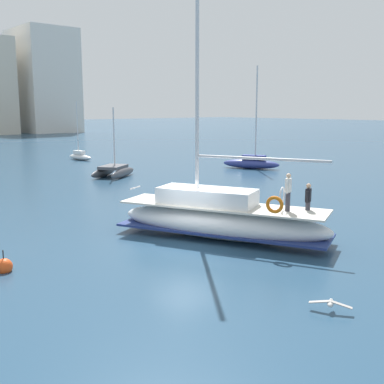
% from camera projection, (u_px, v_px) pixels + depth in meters
% --- Properties ---
extents(ground_plane, '(400.00, 400.00, 0.00)m').
position_uv_depth(ground_plane, '(184.00, 243.00, 20.16)').
color(ground_plane, navy).
extents(main_sailboat, '(6.15, 9.73, 11.73)m').
position_uv_depth(main_sailboat, '(220.00, 218.00, 20.84)').
color(main_sailboat, silver).
rests_on(main_sailboat, ground).
extents(moored_catamaran, '(1.34, 3.91, 6.43)m').
position_uv_depth(moored_catamaran, '(80.00, 156.00, 52.34)').
color(moored_catamaran, white).
rests_on(moored_catamaran, ground).
extents(moored_cutter_left, '(5.00, 4.37, 5.72)m').
position_uv_depth(moored_cutter_left, '(113.00, 171.00, 39.46)').
color(moored_cutter_left, '#4C4C51').
rests_on(moored_cutter_left, ground).
extents(moored_cutter_right, '(3.58, 5.47, 9.48)m').
position_uv_depth(moored_cutter_right, '(251.00, 162.00, 44.83)').
color(moored_cutter_right, navy).
rests_on(moored_cutter_right, ground).
extents(seagull, '(0.67, 1.12, 0.17)m').
position_uv_depth(seagull, '(330.00, 303.00, 13.33)').
color(seagull, silver).
rests_on(seagull, ground).
extents(mooring_buoy, '(0.59, 0.59, 0.90)m').
position_uv_depth(mooring_buoy, '(4.00, 267.00, 16.64)').
color(mooring_buoy, '#EA4C19').
rests_on(mooring_buoy, ground).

